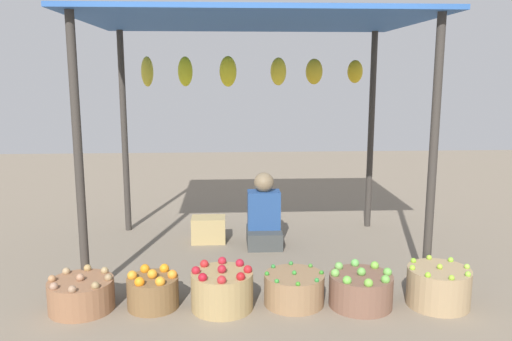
# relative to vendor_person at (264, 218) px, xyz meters

# --- Properties ---
(ground_plane) EXTENTS (14.00, 14.00, 0.00)m
(ground_plane) POSITION_rel_vendor_person_xyz_m (-0.13, -0.30, -0.30)
(ground_plane) COLOR #7B6E5C
(market_stall_structure) EXTENTS (3.13, 2.15, 2.30)m
(market_stall_structure) POSITION_rel_vendor_person_xyz_m (-0.12, -0.28, 1.79)
(market_stall_structure) COLOR #38332D
(market_stall_structure) RESTS_ON ground
(vendor_person) EXTENTS (0.36, 0.44, 0.78)m
(vendor_person) POSITION_rel_vendor_person_xyz_m (0.00, 0.00, 0.00)
(vendor_person) COLOR #3D4140
(vendor_person) RESTS_ON ground
(basket_potatoes) EXTENTS (0.50, 0.50, 0.29)m
(basket_potatoes) POSITION_rel_vendor_person_xyz_m (-1.51, -1.47, -0.18)
(basket_potatoes) COLOR #8E6142
(basket_potatoes) RESTS_ON ground
(basket_oranges) EXTENTS (0.40, 0.40, 0.31)m
(basket_oranges) POSITION_rel_vendor_person_xyz_m (-0.97, -1.46, -0.17)
(basket_oranges) COLOR brown
(basket_oranges) RESTS_ON ground
(basket_red_apples) EXTENTS (0.48, 0.48, 0.35)m
(basket_red_apples) POSITION_rel_vendor_person_xyz_m (-0.43, -1.51, -0.15)
(basket_red_apples) COLOR #A18755
(basket_red_apples) RESTS_ON ground
(basket_green_chilies) EXTENTS (0.47, 0.47, 0.28)m
(basket_green_chilies) POSITION_rel_vendor_person_xyz_m (0.14, -1.46, -0.18)
(basket_green_chilies) COLOR #8F6D4B
(basket_green_chilies) RESTS_ON ground
(basket_green_apples) EXTENTS (0.49, 0.49, 0.31)m
(basket_green_apples) POSITION_rel_vendor_person_xyz_m (0.65, -1.52, -0.17)
(basket_green_apples) COLOR brown
(basket_green_apples) RESTS_ON ground
(basket_limes) EXTENTS (0.49, 0.49, 0.34)m
(basket_limes) POSITION_rel_vendor_person_xyz_m (1.26, -1.54, -0.15)
(basket_limes) COLOR #A2855F
(basket_limes) RESTS_ON ground
(wooden_crate_near_vendor) EXTENTS (0.36, 0.25, 0.27)m
(wooden_crate_near_vendor) POSITION_rel_vendor_person_xyz_m (-0.59, 0.13, -0.16)
(wooden_crate_near_vendor) COLOR tan
(wooden_crate_near_vendor) RESTS_ON ground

